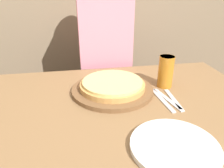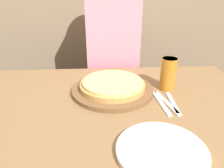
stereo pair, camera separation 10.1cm
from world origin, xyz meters
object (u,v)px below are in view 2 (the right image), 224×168
at_px(beer_glass, 168,73).
at_px(diner_person, 113,72).
at_px(dinner_knife, 167,102).
at_px(fork, 161,103).
at_px(pizza_on_board, 112,87).
at_px(dinner_plate, 162,151).
at_px(spoon, 173,102).

height_order(beer_glass, diner_person, diner_person).
height_order(beer_glass, dinner_knife, beer_glass).
xyz_separation_m(beer_glass, fork, (-0.06, -0.14, -0.08)).
bearing_deg(dinner_knife, beer_glass, 74.33).
relative_size(pizza_on_board, dinner_plate, 1.37).
bearing_deg(beer_glass, pizza_on_board, -176.51).
bearing_deg(fork, spoon, 0.00).
xyz_separation_m(pizza_on_board, beer_glass, (0.26, 0.02, 0.06)).
bearing_deg(dinner_plate, pizza_on_board, 106.68).
relative_size(dinner_plate, diner_person, 0.20).
bearing_deg(beer_glass, fork, -114.95).
relative_size(pizza_on_board, fork, 1.79).
relative_size(dinner_plate, dinner_knife, 1.31).
bearing_deg(beer_glass, dinner_plate, -108.08).
xyz_separation_m(pizza_on_board, dinner_plate, (0.12, -0.41, -0.02)).
height_order(pizza_on_board, spoon, pizza_on_board).
bearing_deg(spoon, dinner_plate, -113.38).
bearing_deg(fork, diner_person, 106.32).
height_order(beer_glass, dinner_plate, beer_glass).
bearing_deg(beer_glass, spoon, -95.46).
bearing_deg(diner_person, pizza_on_board, -93.94).
bearing_deg(fork, beer_glass, 65.05).
distance_m(beer_glass, dinner_knife, 0.16).
bearing_deg(dinner_plate, spoon, 66.62).
distance_m(pizza_on_board, fork, 0.24).
relative_size(pizza_on_board, diner_person, 0.28).
bearing_deg(pizza_on_board, fork, -30.54).
height_order(beer_glass, spoon, beer_glass).
relative_size(pizza_on_board, spoon, 2.10).
bearing_deg(dinner_knife, pizza_on_board, 152.30).
distance_m(beer_glass, dinner_plate, 0.46).
relative_size(fork, diner_person, 0.15).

